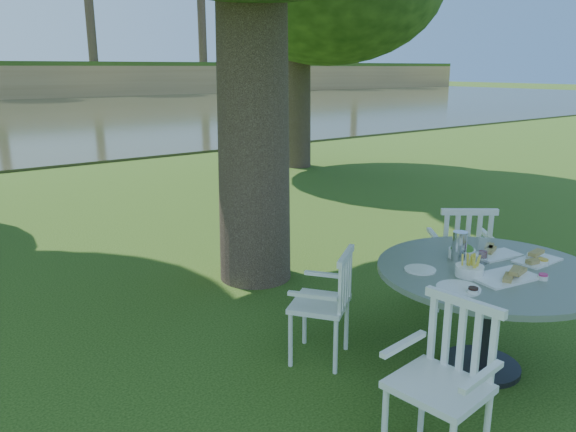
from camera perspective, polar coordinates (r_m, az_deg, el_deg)
name	(u,v)px	position (r m, az deg, el deg)	size (l,w,h in m)	color
ground	(302,313)	(5.04, 1.38, -9.85)	(140.00, 140.00, 0.00)	#1C3B0C
table	(488,286)	(4.16, 19.61, -6.73)	(1.52, 1.52, 0.77)	black
chair_ne	(463,249)	(5.19, 17.31, -3.24)	(0.65, 0.65, 0.95)	white
chair_nw	(331,297)	(4.12, 4.40, -8.25)	(0.58, 0.57, 0.84)	white
chair_sw	(449,369)	(3.24, 16.00, -14.76)	(0.48, 0.51, 0.92)	white
tableware	(478,262)	(4.10, 18.79, -4.43)	(1.20, 0.74, 0.21)	white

